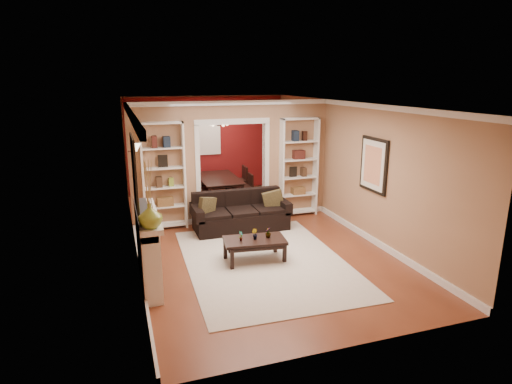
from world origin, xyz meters
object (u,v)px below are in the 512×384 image
object	(u,v)px
dining_table	(220,189)
sofa	(241,211)
coffee_table	(255,250)
fireplace	(149,248)
bookshelf_left	(164,177)
bookshelf_right	(298,167)

from	to	relation	value
dining_table	sofa	bearing A→B (deg)	177.26
coffee_table	dining_table	world-z (taller)	dining_table
coffee_table	fireplace	bearing A→B (deg)	-164.33
dining_table	coffee_table	bearing A→B (deg)	175.12
bookshelf_left	fireplace	xyz separation A→B (m)	(-0.54, -2.53, -0.57)
bookshelf_right	sofa	bearing A→B (deg)	-159.84
sofa	bookshelf_right	xyz separation A→B (m)	(1.58, 0.58, 0.75)
coffee_table	fireplace	size ratio (longest dim) A/B	0.64
bookshelf_left	fireplace	size ratio (longest dim) A/B	1.35
sofa	bookshelf_left	xyz separation A→B (m)	(-1.52, 0.58, 0.75)
sofa	dining_table	xyz separation A→B (m)	(0.11, 2.35, -0.09)
coffee_table	fireplace	distance (m)	1.89
coffee_table	bookshelf_left	world-z (taller)	bookshelf_left
bookshelf_right	fireplace	bearing A→B (deg)	-145.20
bookshelf_right	dining_table	distance (m)	2.44
sofa	bookshelf_left	distance (m)	1.79
bookshelf_left	fireplace	distance (m)	2.65
bookshelf_left	bookshelf_right	size ratio (longest dim) A/B	1.00
coffee_table	bookshelf_right	world-z (taller)	bookshelf_right
fireplace	dining_table	size ratio (longest dim) A/B	0.94
coffee_table	bookshelf_right	distance (m)	3.03
coffee_table	dining_table	distance (m)	4.03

